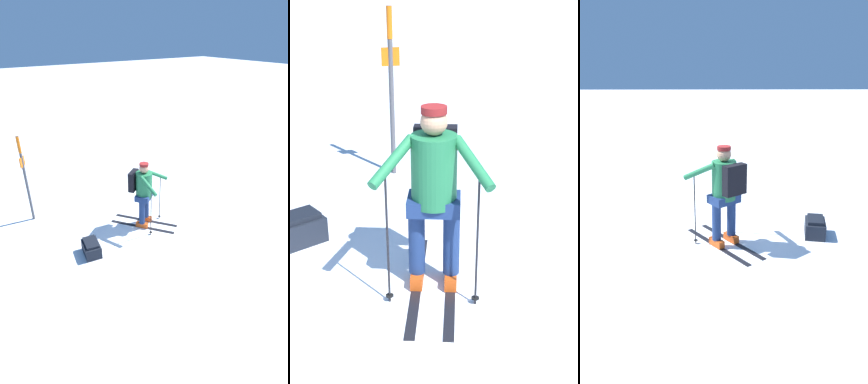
% 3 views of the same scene
% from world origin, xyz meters
% --- Properties ---
extents(ground_plane, '(80.00, 80.00, 0.00)m').
position_xyz_m(ground_plane, '(0.00, 0.00, 0.00)').
color(ground_plane, white).
extents(skier, '(1.57, 1.33, 1.69)m').
position_xyz_m(skier, '(-0.58, -0.42, 0.99)').
color(skier, black).
rests_on(skier, ground_plane).
extents(dropped_backpack, '(0.58, 0.43, 0.33)m').
position_xyz_m(dropped_backpack, '(-0.26, -2.03, 0.16)').
color(dropped_backpack, black).
rests_on(dropped_backpack, ground_plane).
extents(trail_marker, '(0.21, 0.16, 2.26)m').
position_xyz_m(trail_marker, '(-2.40, -2.68, 1.34)').
color(trail_marker, '#4C4C51').
rests_on(trail_marker, ground_plane).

